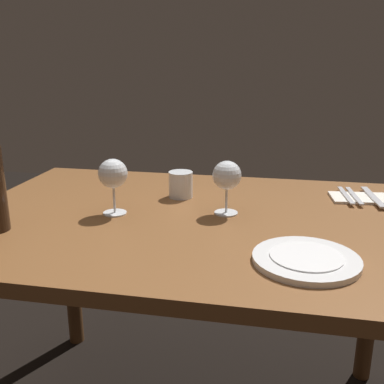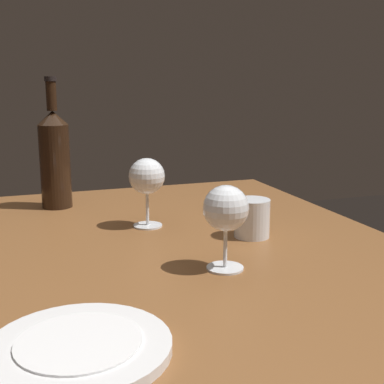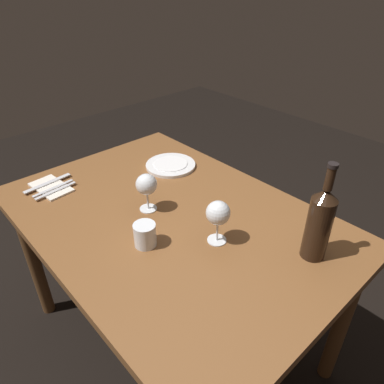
{
  "view_description": "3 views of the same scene",
  "coord_description": "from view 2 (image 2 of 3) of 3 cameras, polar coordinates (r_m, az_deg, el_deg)",
  "views": [
    {
      "loc": [
        0.22,
        -1.15,
        1.16
      ],
      "look_at": [
        0.01,
        -0.08,
        0.83
      ],
      "focal_mm": 41.83,
      "sensor_mm": 36.0,
      "label": 1
    },
    {
      "loc": [
        0.89,
        -0.31,
        1.07
      ],
      "look_at": [
        -0.05,
        0.02,
        0.85
      ],
      "focal_mm": 48.73,
      "sensor_mm": 36.0,
      "label": 2
    },
    {
      "loc": [
        -0.85,
        0.67,
        1.53
      ],
      "look_at": [
        -0.07,
        -0.04,
        0.86
      ],
      "focal_mm": 33.4,
      "sensor_mm": 36.0,
      "label": 3
    }
  ],
  "objects": [
    {
      "name": "dining_table",
      "position": [
        1.03,
        -0.29,
        -11.68
      ],
      "size": [
        1.3,
        0.9,
        0.74
      ],
      "color": "brown",
      "rests_on": "ground"
    },
    {
      "name": "wine_bottle",
      "position": [
        1.38,
        -14.79,
        3.7
      ],
      "size": [
        0.08,
        0.08,
        0.33
      ],
      "color": "black",
      "rests_on": "dining_table"
    },
    {
      "name": "water_tumbler",
      "position": [
        1.11,
        6.58,
        -3.06
      ],
      "size": [
        0.08,
        0.08,
        0.08
      ],
      "color": "white",
      "rests_on": "dining_table"
    },
    {
      "name": "wine_glass_right",
      "position": [
        1.17,
        -4.97,
        1.56
      ],
      "size": [
        0.08,
        0.08,
        0.16
      ],
      "color": "white",
      "rests_on": "dining_table"
    },
    {
      "name": "dinner_plate",
      "position": [
        0.68,
        -12.25,
        -16.25
      ],
      "size": [
        0.23,
        0.23,
        0.02
      ],
      "color": "white",
      "rests_on": "dining_table"
    },
    {
      "name": "wine_glass_left",
      "position": [
        0.9,
        3.72,
        -1.96
      ],
      "size": [
        0.08,
        0.08,
        0.15
      ],
      "color": "white",
      "rests_on": "dining_table"
    }
  ]
}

